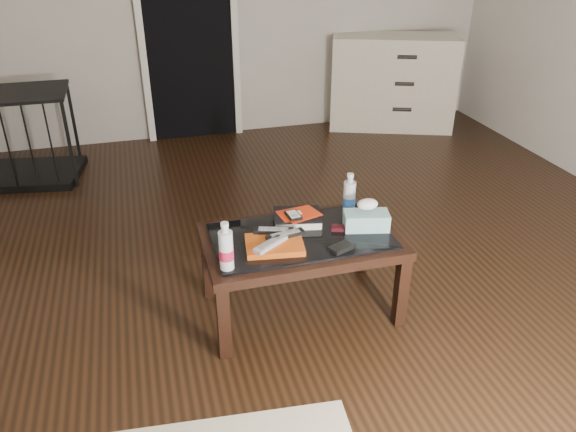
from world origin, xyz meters
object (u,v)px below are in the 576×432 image
Objects in this scene: pet_crate at (18,152)px; water_bottle_left at (226,246)px; dresser at (392,82)px; tissue_box at (366,220)px; coffee_table at (301,246)px; textbook at (297,218)px; water_bottle_right at (349,194)px.

pet_crate is 2.80m from water_bottle_left.
dresser is 5.65× the size of tissue_box.
coffee_table is at bearing -102.66° from dresser.
dresser is 3.07m from textbook.
textbook is at bearing 166.56° from tissue_box.
pet_crate is 4.15× the size of water_bottle_right.
textbook is 1.09× the size of tissue_box.
water_bottle_left is at bearing -153.91° from tissue_box.
textbook reaches higher than coffee_table.
textbook is at bearing -41.77° from pet_crate.
tissue_box is at bearing 13.06° from water_bottle_left.
pet_crate is 3.08m from tissue_box.
water_bottle_right is (0.32, 0.16, 0.18)m from coffee_table.
coffee_table is 4.35× the size of tissue_box.
dresser is 3.60m from water_bottle_left.
tissue_box is (0.32, -0.16, 0.02)m from textbook.
tissue_box is (0.35, -0.02, 0.11)m from coffee_table.
dresser reaches higher than coffee_table.
water_bottle_right is at bearing 26.32° from coffee_table.
dresser is at bearing 75.51° from tissue_box.
dresser reaches higher than water_bottle_left.
textbook is 1.05× the size of water_bottle_right.
water_bottle_right reaches higher than coffee_table.
tissue_box is (0.03, -0.18, -0.07)m from water_bottle_right.
tissue_box is (-1.40, -2.70, 0.06)m from dresser.
water_bottle_right reaches higher than tissue_box.
textbook is 0.36m from tissue_box.
coffee_table is 4.20× the size of water_bottle_left.
textbook is 1.05× the size of water_bottle_left.
coffee_table is at bearing -170.16° from tissue_box.
water_bottle_right is at bearing 25.67° from water_bottle_left.
dresser reaches higher than pet_crate.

